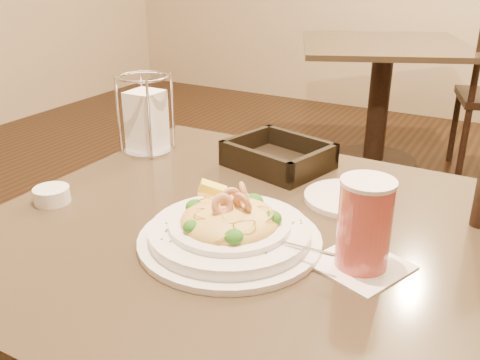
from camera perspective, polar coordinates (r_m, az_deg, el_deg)
The scene contains 8 objects.
main_table at distance 1.13m, azimuth -0.51°, elevation -14.91°, with size 0.90×0.90×0.73m.
background_table at distance 3.24m, azimuth 14.77°, elevation 10.00°, with size 1.19×1.19×0.73m.
pasta_bowl at distance 0.93m, azimuth -1.10°, elevation -5.15°, with size 0.36×0.32×0.10m.
drink_glass at distance 0.86m, azimuth 13.12°, elevation -4.68°, with size 0.17×0.17×0.15m.
bread_basket at distance 1.26m, azimuth 4.10°, elevation 2.34°, with size 0.26×0.23×0.06m.
napkin_caddy at distance 1.36m, azimuth -9.96°, elevation 6.40°, with size 0.12×0.12×0.20m.
side_plate at distance 1.11m, azimuth 11.43°, elevation -1.91°, with size 0.18×0.18×0.01m, color white.
butter_ramekin at distance 1.15m, azimuth -19.44°, elevation -1.53°, with size 0.07×0.07×0.03m, color white.
Camera 1 is at (0.44, -0.77, 1.20)m, focal length 40.00 mm.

